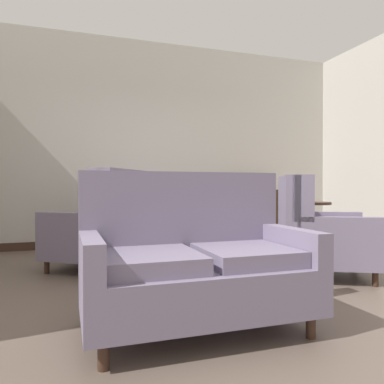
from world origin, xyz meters
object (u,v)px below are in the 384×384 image
Objects in this scene: settee at (195,264)px; armchair_far_left at (318,235)px; porcelain_vase at (206,218)px; side_table at (311,226)px; armchair_back_corner at (237,222)px; sideboard at (252,212)px; armchair_near_sideboard at (141,221)px; armchair_foreground_right at (103,229)px; coffee_table at (203,240)px.

settee is 1.21× the size of armchair_far_left.
side_table is at bearing 8.15° from porcelain_vase.
settee is 1.27× the size of armchair_back_corner.
sideboard is at bearing 86.03° from side_table.
armchair_near_sideboard is 1.55× the size of side_table.
armchair_foreground_right reaches higher than side_table.
armchair_near_sideboard is 1.34m from armchair_back_corner.
armchair_far_left reaches higher than settee.
sideboard is (0.50, 2.40, 0.08)m from armchair_far_left.
armchair_far_left is 1.60× the size of side_table.
side_table is (2.04, 1.58, 0.02)m from settee.
armchair_back_corner is at bearing 140.33° from armchair_foreground_right.
coffee_table is 0.78× the size of armchair_back_corner.
sideboard is (0.71, 0.91, 0.07)m from armchair_back_corner.
armchair_near_sideboard is 2.04m from sideboard.
coffee_table is 0.77× the size of armchair_near_sideboard.
armchair_far_left is 1.51m from armchair_back_corner.
armchair_foreground_right is at bearing 34.99° from armchair_near_sideboard.
porcelain_vase is at bearing 84.09° from armchair_near_sideboard.
sideboard is at bearing -87.86° from armchair_back_corner.
coffee_table is at bearing 82.91° from armchair_near_sideboard.
settee reaches higher than coffee_table.
porcelain_vase reaches higher than side_table.
armchair_back_corner is (1.87, 0.48, -0.02)m from armchair_foreground_right.
sideboard is (1.61, 1.99, 0.14)m from coffee_table.
armchair_near_sideboard is (-0.37, 1.50, 0.08)m from coffee_table.
armchair_far_left is at bearing -21.13° from porcelain_vase.
porcelain_vase reaches higher than coffee_table.
settee is at bearing 146.49° from armchair_far_left.
side_table is at bearing 116.92° from armchair_foreground_right.
armchair_back_corner is at bearing 124.03° from side_table.
armchair_foreground_right is 1.93m from armchair_back_corner.
armchair_near_sideboard is (0.18, 2.86, 0.03)m from settee.
coffee_table is 0.75× the size of armchair_far_left.
sideboard is at bearing 51.11° from coffee_table.
settee reaches higher than armchair_back_corner.
side_table is (0.59, -0.87, 0.01)m from armchair_back_corner.
armchair_far_left is (1.48, -1.91, -0.02)m from armchair_near_sideboard.
sideboard reaches higher than side_table.
coffee_table is 0.23m from porcelain_vase.
settee is 2.01m from armchair_foreground_right.
side_table is 0.65× the size of sideboard.
porcelain_vase is (0.03, 0.01, 0.23)m from coffee_table.
armchair_back_corner is at bearing 140.96° from armchair_near_sideboard.
porcelain_vase is 0.28× the size of armchair_far_left.
coffee_table is at bearing 90.79° from armchair_back_corner.
sideboard reaches higher than porcelain_vase.
armchair_far_left reaches higher than armchair_back_corner.
armchair_foreground_right reaches higher than armchair_far_left.
coffee_table is at bearing -171.64° from side_table.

